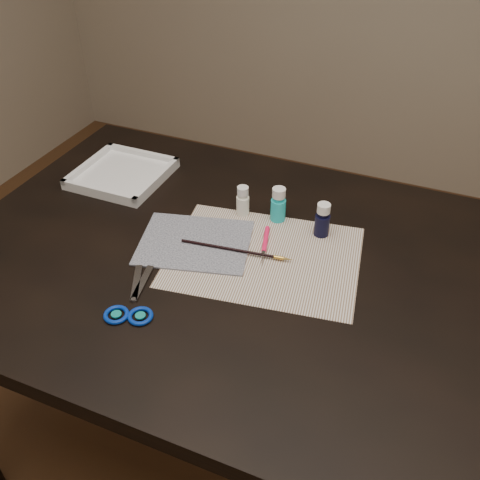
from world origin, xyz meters
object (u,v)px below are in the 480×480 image
at_px(paint_bottle_navy, 322,220).
at_px(paper, 264,256).
at_px(scissors, 132,294).
at_px(palette_tray, 122,173).
at_px(paint_bottle_cyan, 278,205).
at_px(canvas, 195,242).
at_px(paint_bottle_white, 243,201).

bearing_deg(paint_bottle_navy, paper, -126.34).
distance_m(scissors, palette_tray, 0.47).
distance_m(paint_bottle_cyan, scissors, 0.41).
relative_size(paint_bottle_cyan, scissors, 0.45).
xyz_separation_m(canvas, paint_bottle_cyan, (0.14, 0.16, 0.04)).
xyz_separation_m(paint_bottle_navy, scissors, (-0.29, -0.34, -0.04)).
xyz_separation_m(paper, paint_bottle_cyan, (-0.02, 0.14, 0.04)).
height_order(paper, paint_bottle_white, paint_bottle_white).
bearing_deg(paper, canvas, -173.96).
relative_size(canvas, paint_bottle_white, 3.24).
height_order(scissors, palette_tray, palette_tray).
bearing_deg(palette_tray, scissors, -55.13).
height_order(canvas, paint_bottle_cyan, paint_bottle_cyan).
distance_m(paint_bottle_cyan, paint_bottle_navy, 0.11).
bearing_deg(paint_bottle_navy, scissors, -130.59).
height_order(paper, scissors, scissors).
relative_size(canvas, palette_tray, 1.09).
relative_size(paint_bottle_white, paint_bottle_navy, 0.90).
xyz_separation_m(canvas, paint_bottle_navy, (0.25, 0.14, 0.04)).
xyz_separation_m(paint_bottle_cyan, scissors, (-0.18, -0.36, -0.04)).
relative_size(paint_bottle_navy, scissors, 0.43).
bearing_deg(paint_bottle_cyan, paint_bottle_navy, -8.69).
bearing_deg(palette_tray, paint_bottle_white, -5.04).
xyz_separation_m(canvas, paint_bottle_white, (0.05, 0.15, 0.03)).
bearing_deg(palette_tray, paint_bottle_cyan, -2.87).
relative_size(paint_bottle_white, scissors, 0.39).
bearing_deg(palette_tray, canvas, -30.68).
xyz_separation_m(paint_bottle_white, paint_bottle_cyan, (0.09, 0.01, 0.01)).
bearing_deg(scissors, paint_bottle_cyan, -52.13).
bearing_deg(palette_tray, paper, -19.46).
distance_m(paint_bottle_white, scissors, 0.37).
bearing_deg(canvas, paint_bottle_cyan, 48.57).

